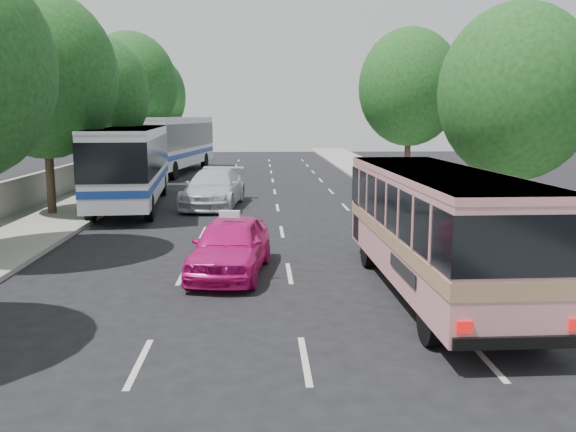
{
  "coord_description": "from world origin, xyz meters",
  "views": [
    {
      "loc": [
        0.25,
        -12.16,
        4.28
      ],
      "look_at": [
        0.96,
        3.96,
        1.6
      ],
      "focal_mm": 38.0,
      "sensor_mm": 36.0,
      "label": 1
    }
  ],
  "objects": [
    {
      "name": "tour_coach_front",
      "position": [
        -5.85,
        16.73,
        2.22
      ],
      "size": [
        3.77,
        12.53,
        3.69
      ],
      "rotation": [
        0.0,
        0.0,
        0.09
      ],
      "color": "silver",
      "rests_on": "ground"
    },
    {
      "name": "ground",
      "position": [
        0.0,
        0.0,
        0.0
      ],
      "size": [
        120.0,
        120.0,
        0.0
      ],
      "primitive_type": "plane",
      "color": "black",
      "rests_on": "ground"
    },
    {
      "name": "tree_right_near",
      "position": [
        8.78,
        7.94,
        5.2
      ],
      "size": [
        5.1,
        5.1,
        7.95
      ],
      "color": "#38281E",
      "rests_on": "ground"
    },
    {
      "name": "tree_right_far",
      "position": [
        9.08,
        23.94,
        6.12
      ],
      "size": [
        6.0,
        6.0,
        9.35
      ],
      "color": "#38281E",
      "rests_on": "ground"
    },
    {
      "name": "pink_bus",
      "position": [
        4.36,
        1.85,
        1.87
      ],
      "size": [
        2.58,
        9.46,
        3.0
      ],
      "rotation": [
        0.0,
        0.0,
        0.02
      ],
      "color": "#D3888D",
      "rests_on": "ground"
    },
    {
      "name": "sidewalk_right",
      "position": [
        8.5,
        20.0,
        0.06
      ],
      "size": [
        4.0,
        90.0,
        0.12
      ],
      "primitive_type": "cube",
      "color": "#9E998E",
      "rests_on": "ground"
    },
    {
      "name": "tree_left_f",
      "position": [
        -8.62,
        37.94,
        6.0
      ],
      "size": [
        5.88,
        5.88,
        9.16
      ],
      "color": "#38281E",
      "rests_on": "ground"
    },
    {
      "name": "low_wall",
      "position": [
        -10.3,
        20.0,
        0.9
      ],
      "size": [
        0.3,
        90.0,
        1.5
      ],
      "primitive_type": "cube",
      "color": "#9E998E",
      "rests_on": "sidewalk_left"
    },
    {
      "name": "tree_left_c",
      "position": [
        -8.62,
        13.94,
        6.12
      ],
      "size": [
        6.0,
        6.0,
        9.35
      ],
      "color": "#38281E",
      "rests_on": "ground"
    },
    {
      "name": "tour_coach_rear",
      "position": [
        -6.25,
        33.5,
        2.49
      ],
      "size": [
        4.82,
        14.09,
        4.14
      ],
      "rotation": [
        0.0,
        0.0,
        -0.14
      ],
      "color": "silver",
      "rests_on": "ground"
    },
    {
      "name": "taxi_roof_sign",
      "position": [
        -0.6,
        4.03,
        1.65
      ],
      "size": [
        0.57,
        0.25,
        0.18
      ],
      "primitive_type": "cube",
      "rotation": [
        0.0,
        0.0,
        -0.13
      ],
      "color": "silver",
      "rests_on": "pink_taxi"
    },
    {
      "name": "white_pickup",
      "position": [
        -2.0,
        16.53,
        0.87
      ],
      "size": [
        3.06,
        6.2,
        1.73
      ],
      "primitive_type": "imported",
      "rotation": [
        0.0,
        0.0,
        -0.11
      ],
      "color": "silver",
      "rests_on": "ground"
    },
    {
      "name": "tree_left_e",
      "position": [
        -8.42,
        29.94,
        6.43
      ],
      "size": [
        6.3,
        6.3,
        9.82
      ],
      "color": "#38281E",
      "rests_on": "ground"
    },
    {
      "name": "pink_taxi",
      "position": [
        -0.6,
        4.03,
        0.78
      ],
      "size": [
        2.42,
        4.79,
        1.56
      ],
      "primitive_type": "imported",
      "rotation": [
        0.0,
        0.0,
        -0.13
      ],
      "color": "#DA137E",
      "rests_on": "ground"
    },
    {
      "name": "tree_left_d",
      "position": [
        -8.52,
        21.94,
        5.63
      ],
      "size": [
        5.52,
        5.52,
        8.6
      ],
      "color": "#38281E",
      "rests_on": "ground"
    },
    {
      "name": "sidewalk_left",
      "position": [
        -8.5,
        20.0,
        0.07
      ],
      "size": [
        4.0,
        90.0,
        0.15
      ],
      "primitive_type": "cube",
      "color": "#9E998E",
      "rests_on": "ground"
    }
  ]
}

